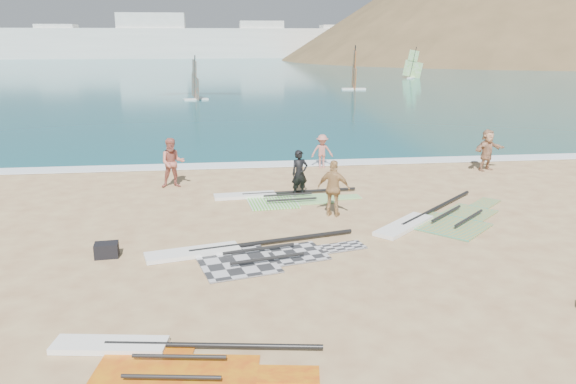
{
  "coord_description": "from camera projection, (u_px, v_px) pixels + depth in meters",
  "views": [
    {
      "loc": [
        -2.39,
        -12.77,
        5.67
      ],
      "look_at": [
        -0.34,
        4.0,
        1.0
      ],
      "focal_mm": 35.0,
      "sensor_mm": 36.0,
      "label": 1
    }
  ],
  "objects": [
    {
      "name": "rig_grey",
      "position": [
        241.0,
        254.0,
        15.07
      ],
      "size": [
        6.11,
        3.12,
        0.2
      ],
      "rotation": [
        0.0,
        0.0,
        0.24
      ],
      "color": "#2A2B2D",
      "rests_on": "ground"
    },
    {
      "name": "windsurfer_right",
      "position": [
        413.0,
        69.0,
        79.73
      ],
      "size": [
        2.34,
        2.32,
        4.42
      ],
      "rotation": [
        0.0,
        0.0,
        0.89
      ],
      "color": "white",
      "rests_on": "ground"
    },
    {
      "name": "windsurfer_centre",
      "position": [
        354.0,
        77.0,
        62.25
      ],
      "size": [
        2.73,
        3.27,
        4.88
      ],
      "rotation": [
        0.0,
        0.0,
        -0.09
      ],
      "color": "white",
      "rests_on": "ground"
    },
    {
      "name": "rig_orange",
      "position": [
        437.0,
        220.0,
        17.89
      ],
      "size": [
        5.53,
        4.87,
        0.2
      ],
      "rotation": [
        0.0,
        0.0,
        0.76
      ],
      "color": "orange",
      "rests_on": "ground"
    },
    {
      "name": "beachgoer_back",
      "position": [
        334.0,
        189.0,
        18.18
      ],
      "size": [
        1.18,
        0.91,
        1.87
      ],
      "primitive_type": "imported",
      "rotation": [
        0.0,
        0.0,
        2.67
      ],
      "color": "tan",
      "rests_on": "ground"
    },
    {
      "name": "rig_green",
      "position": [
        276.0,
        198.0,
        20.35
      ],
      "size": [
        5.36,
        2.21,
        0.2
      ],
      "rotation": [
        0.0,
        0.0,
        0.09
      ],
      "color": "#44C51C",
      "rests_on": "ground"
    },
    {
      "name": "surf_line",
      "position": [
        273.0,
        165.0,
        25.77
      ],
      "size": [
        300.0,
        1.2,
        0.04
      ],
      "primitive_type": "cube",
      "color": "white",
      "rests_on": "ground"
    },
    {
      "name": "sea",
      "position": [
        227.0,
        61.0,
        140.3
      ],
      "size": [
        300.0,
        240.0,
        0.06
      ],
      "primitive_type": "cube",
      "color": "#0B4551",
      "rests_on": "ground"
    },
    {
      "name": "headland_main",
      "position": [
        550.0,
        59.0,
        148.32
      ],
      "size": [
        143.0,
        143.0,
        45.0
      ],
      "primitive_type": "cone",
      "color": "brown",
      "rests_on": "ground"
    },
    {
      "name": "beachgoer_right",
      "position": [
        487.0,
        150.0,
        24.53
      ],
      "size": [
        1.77,
        1.14,
        1.82
      ],
      "primitive_type": "imported",
      "rotation": [
        0.0,
        0.0,
        0.39
      ],
      "color": "tan",
      "rests_on": "ground"
    },
    {
      "name": "person_wetsuit",
      "position": [
        300.0,
        174.0,
        20.48
      ],
      "size": [
        0.71,
        0.55,
        1.73
      ],
      "primitive_type": "imported",
      "rotation": [
        0.0,
        0.0,
        0.25
      ],
      "color": "black",
      "rests_on": "ground"
    },
    {
      "name": "ground",
      "position": [
        321.0,
        272.0,
        14.0
      ],
      "size": [
        300.0,
        300.0,
        0.0
      ],
      "primitive_type": "plane",
      "color": "tan",
      "rests_on": "ground"
    },
    {
      "name": "far_town",
      "position": [
        168.0,
        42.0,
        154.48
      ],
      "size": [
        160.0,
        8.0,
        12.0
      ],
      "color": "white",
      "rests_on": "ground"
    },
    {
      "name": "gear_bag_near",
      "position": [
        107.0,
        250.0,
        14.95
      ],
      "size": [
        0.65,
        0.49,
        0.39
      ],
      "primitive_type": "cube",
      "rotation": [
        0.0,
        0.0,
        0.08
      ],
      "color": "black",
      "rests_on": "ground"
    },
    {
      "name": "beachgoer_left",
      "position": [
        173.0,
        163.0,
        21.75
      ],
      "size": [
        1.01,
        0.83,
        1.94
      ],
      "primitive_type": "imported",
      "rotation": [
        0.0,
        0.0,
        0.11
      ],
      "color": "#B66455",
      "rests_on": "ground"
    },
    {
      "name": "beachgoer_mid",
      "position": [
        322.0,
        151.0,
        25.05
      ],
      "size": [
        0.98,
        0.58,
        1.51
      ],
      "primitive_type": "imported",
      "rotation": [
        0.0,
        0.0,
        0.02
      ],
      "color": "#B36C62",
      "rests_on": "ground"
    },
    {
      "name": "rig_red",
      "position": [
        157.0,
        360.0,
        10.13
      ],
      "size": [
        5.09,
        2.37,
        0.2
      ],
      "rotation": [
        0.0,
        0.0,
        -0.15
      ],
      "color": "red",
      "rests_on": "ground"
    },
    {
      "name": "windsurfer_left",
      "position": [
        195.0,
        87.0,
        51.88
      ],
      "size": [
        2.37,
        2.68,
        4.15
      ],
      "rotation": [
        0.0,
        0.0,
        0.29
      ],
      "color": "white",
      "rests_on": "ground"
    }
  ]
}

